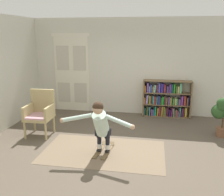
{
  "coord_description": "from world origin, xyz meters",
  "views": [
    {
      "loc": [
        0.82,
        -5.04,
        2.39
      ],
      "look_at": [
        -0.09,
        0.22,
        1.05
      ],
      "focal_mm": 40.32,
      "sensor_mm": 36.0,
      "label": 1
    }
  ],
  "objects_px": {
    "wicker_chair": "(40,112)",
    "potted_plant": "(221,113)",
    "person_skier": "(101,123)",
    "skis_pair": "(104,150)",
    "bookshelf": "(165,100)"
  },
  "relations": [
    {
      "from": "bookshelf",
      "to": "person_skier",
      "type": "distance_m",
      "value": 3.16
    },
    {
      "from": "potted_plant",
      "to": "person_skier",
      "type": "xyz_separation_m",
      "value": [
        -2.62,
        -1.53,
        0.12
      ]
    },
    {
      "from": "wicker_chair",
      "to": "skis_pair",
      "type": "xyz_separation_m",
      "value": [
        1.72,
        -0.66,
        -0.56
      ]
    },
    {
      "from": "potted_plant",
      "to": "person_skier",
      "type": "bearing_deg",
      "value": -149.62
    },
    {
      "from": "bookshelf",
      "to": "person_skier",
      "type": "bearing_deg",
      "value": -115.52
    },
    {
      "from": "bookshelf",
      "to": "skis_pair",
      "type": "bearing_deg",
      "value": -116.91
    },
    {
      "from": "wicker_chair",
      "to": "potted_plant",
      "type": "height_order",
      "value": "wicker_chair"
    },
    {
      "from": "skis_pair",
      "to": "person_skier",
      "type": "bearing_deg",
      "value": -95.26
    },
    {
      "from": "wicker_chair",
      "to": "potted_plant",
      "type": "relative_size",
      "value": 1.15
    },
    {
      "from": "bookshelf",
      "to": "potted_plant",
      "type": "xyz_separation_m",
      "value": [
        1.26,
        -1.31,
        0.08
      ]
    },
    {
      "from": "potted_plant",
      "to": "skis_pair",
      "type": "xyz_separation_m",
      "value": [
        -2.6,
        -1.33,
        -0.56
      ]
    },
    {
      "from": "person_skier",
      "to": "wicker_chair",
      "type": "bearing_deg",
      "value": 152.93
    },
    {
      "from": "bookshelf",
      "to": "potted_plant",
      "type": "bearing_deg",
      "value": -46.1
    },
    {
      "from": "skis_pair",
      "to": "person_skier",
      "type": "xyz_separation_m",
      "value": [
        -0.02,
        -0.21,
        0.68
      ]
    },
    {
      "from": "wicker_chair",
      "to": "person_skier",
      "type": "bearing_deg",
      "value": -27.07
    }
  ]
}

